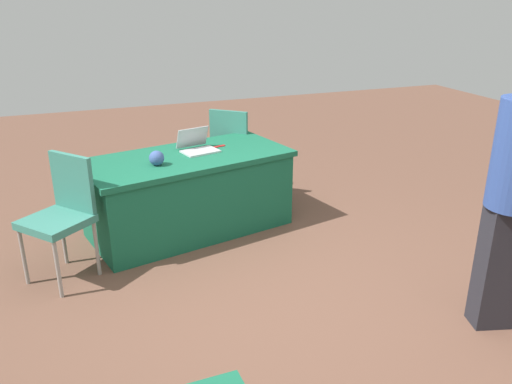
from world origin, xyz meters
TOP-DOWN VIEW (x-y plane):
  - ground_plane at (0.00, 0.00)m, footprint 14.40×14.40m
  - table_foreground at (0.19, -1.45)m, footprint 2.00×1.26m
  - chair_near_front at (1.29, -0.95)m, footprint 0.62×0.62m
  - chair_back_row at (-0.49, -2.19)m, footprint 0.62×0.62m
  - laptop_silver at (0.06, -1.55)m, footprint 0.38×0.36m
  - yarn_ball at (0.50, -1.27)m, footprint 0.13×0.13m
  - scissors_red at (-0.13, -1.61)m, footprint 0.18×0.08m

SIDE VIEW (x-z plane):
  - ground_plane at x=0.00m, z-range 0.00..0.00m
  - table_foreground at x=0.19m, z-range 0.00..0.73m
  - chair_back_row at x=-0.49m, z-range 0.07..1.03m
  - chair_near_front at x=1.29m, z-range 0.08..1.05m
  - scissors_red at x=-0.13m, z-range 0.73..0.74m
  - laptop_silver at x=0.06m, z-range 0.67..0.87m
  - yarn_ball at x=0.50m, z-range 0.73..0.86m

